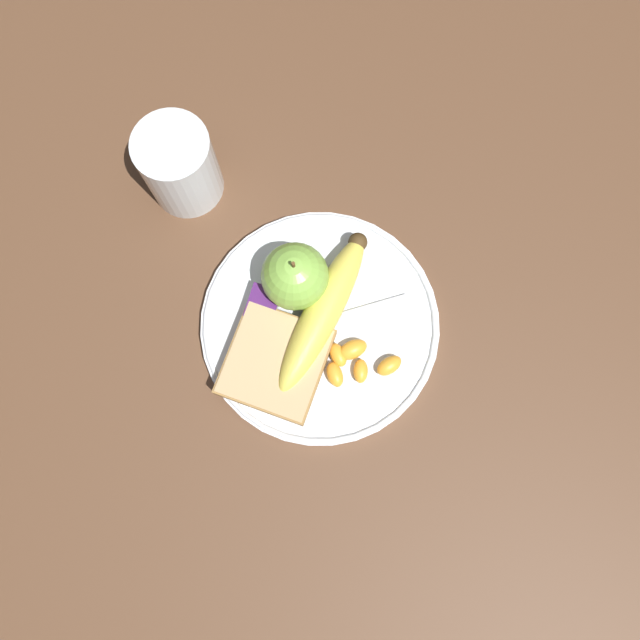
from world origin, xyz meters
name	(u,v)px	position (x,y,z in m)	size (l,w,h in m)	color
ground_plane	(320,326)	(0.00, 0.00, 0.00)	(3.00, 3.00, 0.00)	brown
plate	(320,325)	(0.00, 0.00, 0.01)	(0.26, 0.26, 0.01)	silver
juice_glass	(180,167)	(-0.12, -0.20, 0.05)	(0.08, 0.08, 0.10)	silver
apple	(295,276)	(-0.03, -0.04, 0.05)	(0.07, 0.07, 0.08)	#84BC47
banana	(323,310)	(-0.01, 0.00, 0.03)	(0.19, 0.07, 0.04)	#E0CC4C
bread_slice	(276,362)	(0.06, -0.03, 0.02)	(0.11, 0.11, 0.02)	olive
fork	(323,323)	(0.00, 0.00, 0.01)	(0.11, 0.15, 0.00)	silver
jam_packet	(263,306)	(0.00, -0.06, 0.02)	(0.04, 0.03, 0.02)	silver
orange_segment_0	(335,375)	(0.05, 0.03, 0.02)	(0.03, 0.03, 0.02)	#F9A32D
orange_segment_1	(338,355)	(0.03, 0.03, 0.02)	(0.03, 0.03, 0.02)	#F9A32D
orange_segment_2	(353,350)	(0.02, 0.04, 0.02)	(0.04, 0.04, 0.02)	#F9A32D
orange_segment_3	(389,366)	(0.02, 0.08, 0.02)	(0.03, 0.03, 0.02)	#F9A32D
orange_segment_4	(361,371)	(0.04, 0.06, 0.02)	(0.03, 0.02, 0.01)	#F9A32D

